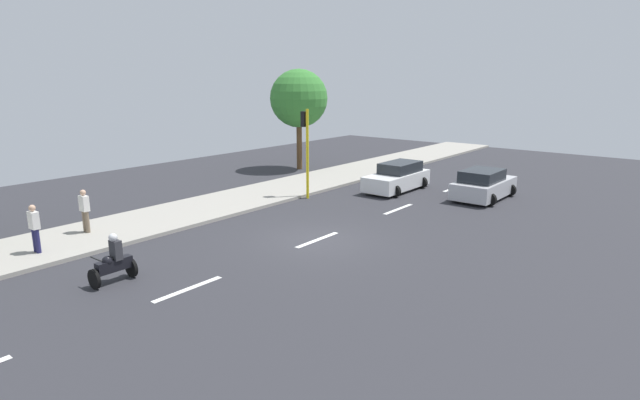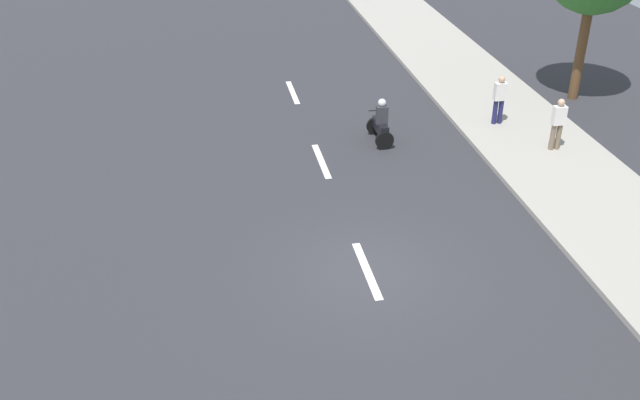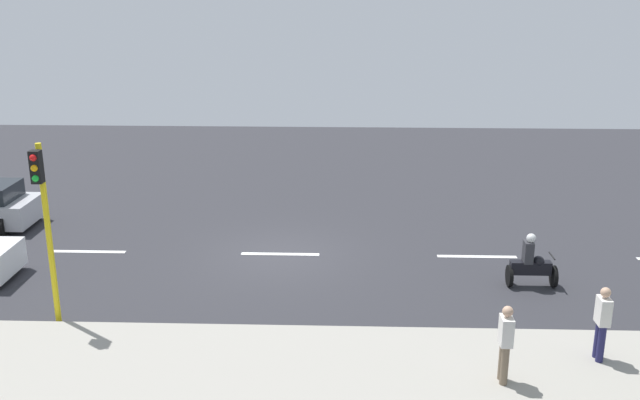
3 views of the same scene
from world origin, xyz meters
name	(u,v)px [view 2 (image 2 of 3)]	position (x,y,z in m)	size (l,w,h in m)	color
ground_plane	(367,272)	(0.00, 0.00, -0.05)	(40.00, 60.00, 0.10)	#2D2D33
sidewalk	(634,239)	(7.00, 0.00, 0.07)	(4.00, 60.00, 0.15)	#9E998E
lane_stripe_mid	(367,270)	(0.00, 0.00, 0.01)	(0.20, 2.40, 0.01)	white
lane_stripe_south	(321,161)	(0.00, 6.00, 0.01)	(0.20, 2.40, 0.01)	white
lane_stripe_far_south	(293,92)	(0.00, 12.00, 0.01)	(0.20, 2.40, 0.01)	white
motorcycle	(381,124)	(2.15, 7.06, 0.64)	(0.60, 1.30, 1.53)	black
pedestrian_near_signal	(499,98)	(6.37, 7.49, 1.06)	(0.40, 0.24, 1.69)	#1E1E4C
pedestrian_by_tree	(558,123)	(7.35, 5.23, 1.06)	(0.40, 0.24, 1.69)	#72604C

